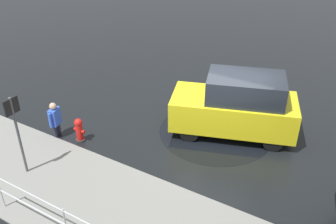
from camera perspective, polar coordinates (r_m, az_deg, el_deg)
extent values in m
plane|color=black|center=(12.14, 7.55, -4.16)|extent=(60.00, 60.00, 0.00)
cube|color=yellow|center=(12.13, 9.86, 0.05)|extent=(4.24, 2.88, 0.99)
cube|color=#1E232B|center=(11.72, 11.76, 3.60)|extent=(2.70, 2.18, 0.77)
cylinder|color=black|center=(11.86, 3.26, -3.09)|extent=(0.64, 0.40, 0.60)
cylinder|color=black|center=(13.07, 4.21, 0.32)|extent=(0.64, 0.40, 0.60)
cylinder|color=black|center=(11.86, 15.68, -4.36)|extent=(0.64, 0.40, 0.60)
cylinder|color=black|center=(13.06, 15.46, -0.83)|extent=(0.64, 0.40, 0.60)
cylinder|color=red|center=(12.15, -13.32, -3.03)|extent=(0.22, 0.22, 0.62)
sphere|color=red|center=(11.95, -13.53, -1.58)|extent=(0.26, 0.26, 0.26)
cylinder|color=red|center=(12.01, -12.80, -2.96)|extent=(0.10, 0.09, 0.09)
cylinder|color=red|center=(12.21, -13.92, -2.52)|extent=(0.10, 0.09, 0.09)
cylinder|color=#2D2D2D|center=(12.30, -13.17, -4.12)|extent=(0.31, 0.31, 0.06)
cube|color=blue|center=(12.35, -16.88, -0.70)|extent=(0.31, 0.40, 0.55)
sphere|color=tan|center=(12.16, -17.15, 0.85)|extent=(0.22, 0.22, 0.22)
cylinder|color=#1E1E2D|center=(12.67, -16.33, -2.43)|extent=(0.13, 0.13, 0.45)
cylinder|color=#1E1E2D|center=(12.55, -16.76, -2.86)|extent=(0.13, 0.13, 0.45)
cylinder|color=blue|center=(12.52, -16.29, -0.16)|extent=(0.09, 0.09, 0.50)
cylinder|color=blue|center=(12.19, -17.49, -1.26)|extent=(0.09, 0.09, 0.50)
cylinder|color=#B7BABF|center=(10.23, -24.14, -11.03)|extent=(0.04, 0.04, 1.05)
cylinder|color=#4C4C51|center=(10.79, -21.76, -3.58)|extent=(0.07, 0.07, 2.40)
cube|color=black|center=(10.32, -22.75, 0.79)|extent=(0.04, 0.44, 0.44)
cylinder|color=black|center=(12.52, 7.26, -2.95)|extent=(3.73, 3.73, 0.01)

